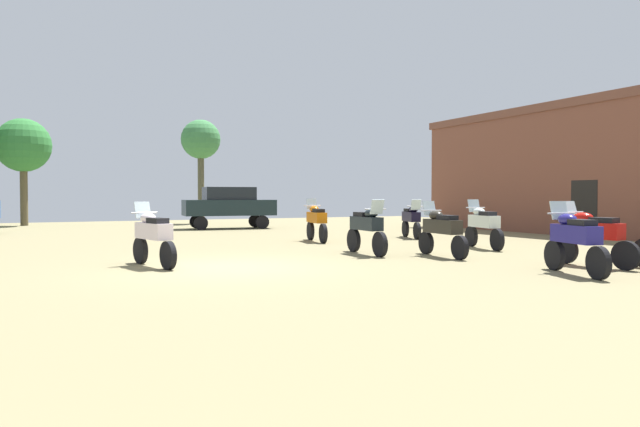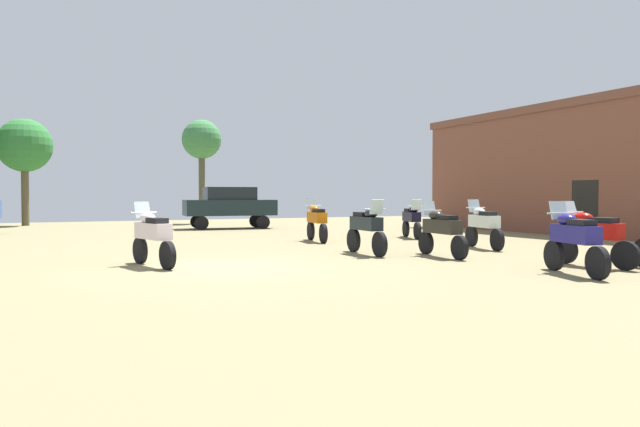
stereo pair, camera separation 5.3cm
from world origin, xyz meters
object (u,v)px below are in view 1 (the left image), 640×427
object	(u,v)px
brick_building	(595,170)
motorcycle_9	(483,224)
motorcycle_7	(316,220)
motorcycle_8	(593,235)
tree_3	(201,142)
motorcycle_11	(153,235)
motorcycle_1	(411,219)
motorcycle_2	(367,227)
motorcycle_6	(442,229)
motorcycle_4	(575,239)
car_1	(229,204)
tree_2	(23,146)

from	to	relation	value
brick_building	motorcycle_9	size ratio (longest dim) A/B	7.14
motorcycle_7	motorcycle_9	size ratio (longest dim) A/B	1.03
motorcycle_8	tree_3	distance (m)	24.78
motorcycle_7	motorcycle_8	xyz separation A→B (m)	(2.44, -9.25, -0.02)
motorcycle_9	motorcycle_11	world-z (taller)	motorcycle_9
motorcycle_1	tree_3	size ratio (longest dim) A/B	0.35
motorcycle_1	motorcycle_2	world-z (taller)	motorcycle_2
motorcycle_6	motorcycle_11	world-z (taller)	motorcycle_11
motorcycle_9	brick_building	bearing A→B (deg)	35.50
brick_building	tree_3	size ratio (longest dim) A/B	2.61
motorcycle_11	tree_3	bearing A→B (deg)	59.06
motorcycle_2	motorcycle_7	xyz separation A→B (m)	(0.72, 4.65, 0.00)
motorcycle_4	motorcycle_9	bearing A→B (deg)	82.34
motorcycle_7	motorcycle_4	bearing A→B (deg)	-74.88
motorcycle_7	car_1	distance (m)	9.08
motorcycle_1	motorcycle_6	distance (m)	6.81
car_1	tree_2	size ratio (longest dim) A/B	0.79
brick_building	motorcycle_11	size ratio (longest dim) A/B	7.50
motorcycle_1	car_1	world-z (taller)	car_1
motorcycle_8	tree_3	size ratio (longest dim) A/B	0.35
motorcycle_4	tree_3	xyz separation A→B (m)	(-1.13, 25.07, 3.97)
brick_building	motorcycle_2	bearing A→B (deg)	-163.79
brick_building	motorcycle_4	distance (m)	15.42
motorcycle_9	car_1	world-z (taller)	car_1
motorcycle_6	motorcycle_4	bearing A→B (deg)	-81.60
motorcycle_6	brick_building	bearing A→B (deg)	28.32
tree_3	motorcycle_2	bearing A→B (deg)	-91.64
motorcycle_8	motorcycle_7	bearing A→B (deg)	98.94
motorcycle_7	motorcycle_8	size ratio (longest dim) A/B	1.06
motorcycle_1	tree_3	bearing A→B (deg)	-56.87
motorcycle_4	motorcycle_9	world-z (taller)	same
motorcycle_8	tree_2	size ratio (longest dim) A/B	0.37
motorcycle_4	motorcycle_6	bearing A→B (deg)	109.74
motorcycle_9	motorcycle_1	bearing A→B (deg)	95.55
motorcycle_7	motorcycle_11	bearing A→B (deg)	-133.06
motorcycle_2	car_1	world-z (taller)	car_1
tree_2	motorcycle_6	bearing A→B (deg)	-65.96
brick_building	tree_3	distance (m)	20.64
car_1	motorcycle_4	bearing A→B (deg)	-170.03
brick_building	tree_2	size ratio (longest dim) A/B	2.75
brick_building	motorcycle_2	world-z (taller)	brick_building
brick_building	motorcycle_11	bearing A→B (deg)	-167.66
motorcycle_2	motorcycle_8	xyz separation A→B (m)	(3.16, -4.60, -0.02)
brick_building	tree_2	world-z (taller)	tree_2
motorcycle_2	car_1	size ratio (longest dim) A/B	0.49
motorcycle_6	car_1	world-z (taller)	car_1
brick_building	motorcycle_8	size ratio (longest dim) A/B	7.38
brick_building	motorcycle_4	world-z (taller)	brick_building
motorcycle_9	car_1	xyz separation A→B (m)	(-3.67, 13.73, 0.44)
motorcycle_11	brick_building	bearing A→B (deg)	-1.21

